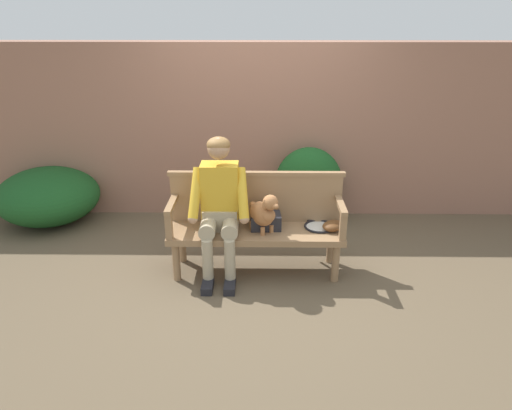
{
  "coord_description": "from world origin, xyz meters",
  "views": [
    {
      "loc": [
        0.05,
        -4.07,
        2.37
      ],
      "look_at": [
        0.0,
        0.0,
        0.68
      ],
      "focal_mm": 33.89,
      "sensor_mm": 36.0,
      "label": 1
    }
  ],
  "objects": [
    {
      "name": "ground_plane",
      "position": [
        0.0,
        0.0,
        0.0
      ],
      "size": [
        40.0,
        40.0,
        0.0
      ],
      "primitive_type": "plane",
      "color": "brown"
    },
    {
      "name": "brick_garden_fence",
      "position": [
        0.0,
        1.54,
        1.0
      ],
      "size": [
        8.0,
        0.3,
        2.01
      ],
      "primitive_type": "cube",
      "color": "#936651",
      "rests_on": "ground"
    },
    {
      "name": "hedge_bush_far_right",
      "position": [
        -2.44,
        1.12,
        0.32
      ],
      "size": [
        1.17,
        1.13,
        0.64
      ],
      "primitive_type": "ellipsoid",
      "color": "#194C1E",
      "rests_on": "ground"
    },
    {
      "name": "hedge_bush_mid_right",
      "position": [
        0.59,
        1.2,
        0.45
      ],
      "size": [
        0.79,
        0.52,
        0.89
      ],
      "primitive_type": "ellipsoid",
      "color": "#194C1E",
      "rests_on": "ground"
    },
    {
      "name": "garden_bench",
      "position": [
        0.0,
        0.0,
        0.37
      ],
      "size": [
        1.62,
        0.48,
        0.43
      ],
      "color": "#93704C",
      "rests_on": "ground"
    },
    {
      "name": "bench_backrest",
      "position": [
        0.0,
        0.21,
        0.69
      ],
      "size": [
        1.66,
        0.06,
        0.5
      ],
      "color": "#93704C",
      "rests_on": "garden_bench"
    },
    {
      "name": "bench_armrest_left_end",
      "position": [
        -0.77,
        -0.09,
        0.63
      ],
      "size": [
        0.06,
        0.48,
        0.28
      ],
      "color": "#93704C",
      "rests_on": "garden_bench"
    },
    {
      "name": "bench_armrest_right_end",
      "position": [
        0.77,
        -0.09,
        0.63
      ],
      "size": [
        0.06,
        0.48,
        0.28
      ],
      "color": "#93704C",
      "rests_on": "garden_bench"
    },
    {
      "name": "person_seated",
      "position": [
        -0.33,
        -0.01,
        0.71
      ],
      "size": [
        0.56,
        0.64,
        1.3
      ],
      "color": "black",
      "rests_on": "ground"
    },
    {
      "name": "dog_on_bench",
      "position": [
        0.07,
        -0.04,
        0.63
      ],
      "size": [
        0.32,
        0.36,
        0.39
      ],
      "color": "#AD7042",
      "rests_on": "garden_bench"
    },
    {
      "name": "tennis_racket",
      "position": [
        0.58,
        0.08,
        0.44
      ],
      "size": [
        0.45,
        0.55,
        0.03
      ],
      "color": "black",
      "rests_on": "garden_bench"
    },
    {
      "name": "baseball_glove",
      "position": [
        0.72,
        0.0,
        0.48
      ],
      "size": [
        0.28,
        0.26,
        0.09
      ],
      "primitive_type": "ellipsoid",
      "rotation": [
        0.0,
        0.0,
        0.59
      ],
      "color": "brown",
      "rests_on": "garden_bench"
    },
    {
      "name": "sports_bag",
      "position": [
        0.09,
        0.04,
        0.5
      ],
      "size": [
        0.29,
        0.22,
        0.14
      ],
      "primitive_type": "cube",
      "rotation": [
        0.0,
        0.0,
        0.06
      ],
      "color": "#232328",
      "rests_on": "garden_bench"
    }
  ]
}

